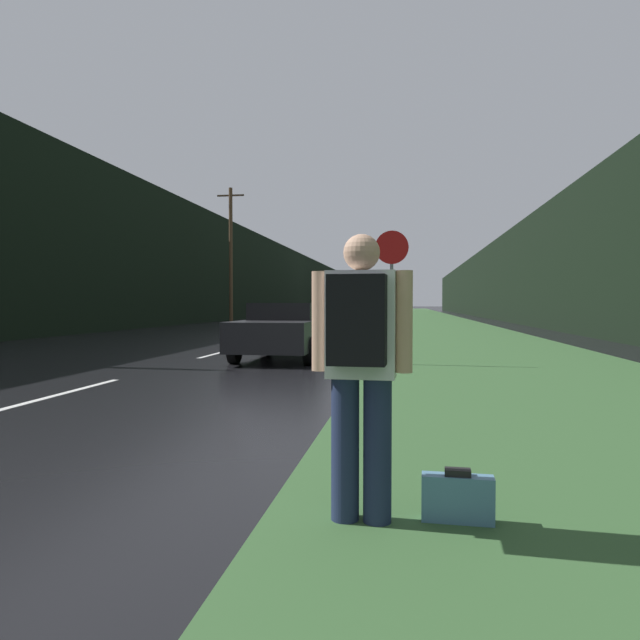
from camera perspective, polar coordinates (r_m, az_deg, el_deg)
grass_verge at (r=41.02m, az=11.70°, el=-0.25°), size 6.00×240.00×0.02m
lane_stripe_b at (r=9.38m, az=-24.14°, el=-6.67°), size 0.12×3.00×0.01m
lane_stripe_c at (r=15.69m, az=-10.10°, el=-3.26°), size 0.12×3.00×0.01m
lane_stripe_d at (r=22.41m, az=-4.31°, el=-1.78°), size 0.12×3.00×0.01m
treeline_far_side at (r=53.24m, az=-7.91°, el=4.54°), size 2.00×140.00×8.10m
treeline_near_side at (r=51.63m, az=17.83°, el=3.75°), size 2.00×140.00×6.63m
utility_pole_far at (r=38.09m, az=-8.91°, el=6.53°), size 1.80×0.24×8.93m
stop_sign at (r=12.46m, az=7.18°, el=3.84°), size 0.72×0.07×2.92m
hitchhiker_with_backpack at (r=3.41m, az=4.08°, el=-3.91°), size 0.61×0.43×1.75m
suitcase at (r=3.70m, az=13.59°, el=-17.02°), size 0.43×0.14×0.34m
car_passing_near at (r=14.05m, az=-3.46°, el=-0.97°), size 1.90×4.65×1.36m
car_passing_far at (r=33.04m, az=3.59°, el=0.58°), size 2.03×4.48×1.45m
car_oncoming at (r=49.59m, az=0.47°, el=0.99°), size 2.02×4.25×1.54m
delivery_truck at (r=75.49m, az=3.32°, el=1.98°), size 2.60×8.62×3.39m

